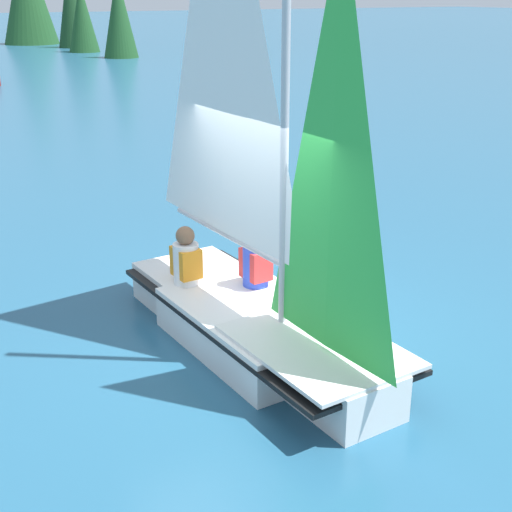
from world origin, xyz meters
TOP-DOWN VIEW (x-y plane):
  - ground_plane at (0.00, 0.00)m, footprint 260.00×260.00m
  - sailboat_main at (0.05, 0.00)m, footprint 4.11×1.61m
  - sailor_helm at (0.56, -0.31)m, footprint 0.35×0.32m
  - sailor_crew at (1.01, 0.37)m, footprint 0.35×0.32m

SIDE VIEW (x-z plane):
  - ground_plane at x=0.00m, z-range 0.00..0.00m
  - sailor_crew at x=1.01m, z-range 0.04..1.20m
  - sailor_helm at x=0.56m, z-range 0.05..1.21m
  - sailboat_main at x=0.05m, z-range -1.97..3.77m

